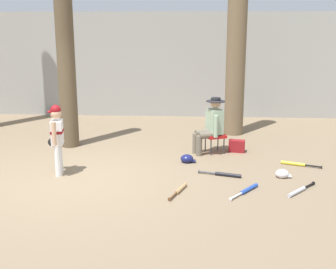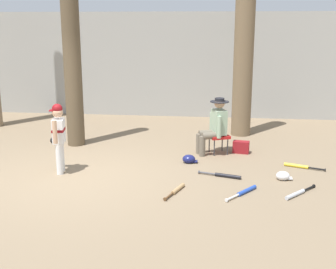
{
  "view_description": "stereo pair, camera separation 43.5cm",
  "coord_description": "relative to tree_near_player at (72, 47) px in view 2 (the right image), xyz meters",
  "views": [
    {
      "loc": [
        2.14,
        -7.42,
        2.73
      ],
      "look_at": [
        1.67,
        0.4,
        0.75
      ],
      "focal_mm": 47.56,
      "sensor_mm": 36.0,
      "label": 1
    },
    {
      "loc": [
        2.58,
        -7.38,
        2.73
      ],
      "look_at": [
        1.67,
        0.4,
        0.75
      ],
      "focal_mm": 47.56,
      "sensor_mm": 36.0,
      "label": 2
    }
  ],
  "objects": [
    {
      "name": "bat_aluminum_silver",
      "position": [
        4.54,
        -2.6,
        -2.17
      ],
      "size": [
        0.59,
        0.66,
        0.07
      ],
      "color": "#B7BCC6",
      "rests_on": "ground"
    },
    {
      "name": "seated_spectator",
      "position": [
        3.15,
        -0.38,
        -1.56
      ],
      "size": [
        0.67,
        0.54,
        1.2
      ],
      "color": "#6B6051",
      "rests_on": "ground"
    },
    {
      "name": "young_ballplayer",
      "position": [
        0.32,
        -1.93,
        -1.46
      ],
      "size": [
        0.39,
        0.57,
        1.31
      ],
      "color": "white",
      "rests_on": "ground"
    },
    {
      "name": "bat_black_composite",
      "position": [
        3.37,
        -1.86,
        -2.17
      ],
      "size": [
        0.79,
        0.29,
        0.07
      ],
      "color": "black",
      "rests_on": "ground"
    },
    {
      "name": "ground_plane",
      "position": [
        0.66,
        -2.18,
        -2.2
      ],
      "size": [
        60.0,
        60.0,
        0.0
      ],
      "primitive_type": "plane",
      "color": "#7F6B51"
    },
    {
      "name": "tree_near_player",
      "position": [
        0.0,
        0.0,
        0.0
      ],
      "size": [
        0.57,
        0.57,
        4.98
      ],
      "color": "brown",
      "rests_on": "ground"
    },
    {
      "name": "batting_helmet_white",
      "position": [
        4.41,
        -1.86,
        -2.13
      ],
      "size": [
        0.29,
        0.22,
        0.16
      ],
      "color": "silver",
      "rests_on": "ground"
    },
    {
      "name": "bat_wood_tan",
      "position": [
        2.58,
        -2.67,
        -2.17
      ],
      "size": [
        0.29,
        0.7,
        0.07
      ],
      "color": "tan",
      "rests_on": "ground"
    },
    {
      "name": "concrete_back_wall",
      "position": [
        0.66,
        3.58,
        -0.69
      ],
      "size": [
        18.0,
        0.36,
        3.02
      ],
      "primitive_type": "cube",
      "color": "#9E9E99",
      "rests_on": "ground"
    },
    {
      "name": "batting_helmet_navy",
      "position": [
        2.67,
        -1.07,
        -2.13
      ],
      "size": [
        0.3,
        0.23,
        0.17
      ],
      "color": "navy",
      "rests_on": "ground"
    },
    {
      "name": "bat_blue_youth",
      "position": [
        3.69,
        -2.61,
        -2.17
      ],
      "size": [
        0.54,
        0.7,
        0.07
      ],
      "color": "#2347AD",
      "rests_on": "ground"
    },
    {
      "name": "tree_behind_spectator",
      "position": [
        3.79,
        1.37,
        -0.3
      ],
      "size": [
        0.67,
        0.67,
        4.45
      ],
      "color": "brown",
      "rests_on": "ground"
    },
    {
      "name": "bat_yellow_trainer",
      "position": [
        4.81,
        -1.15,
        -2.17
      ],
      "size": [
        0.75,
        0.34,
        0.07
      ],
      "color": "yellow",
      "rests_on": "ground"
    },
    {
      "name": "folding_stool",
      "position": [
        3.24,
        -0.35,
        -1.84
      ],
      "size": [
        0.52,
        0.52,
        0.41
      ],
      "color": "red",
      "rests_on": "ground"
    },
    {
      "name": "handbag_beside_stool",
      "position": [
        3.73,
        -0.26,
        -2.07
      ],
      "size": [
        0.37,
        0.23,
        0.26
      ],
      "primitive_type": "cube",
      "rotation": [
        0.0,
        0.0,
        -0.17
      ],
      "color": "maroon",
      "rests_on": "ground"
    }
  ]
}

